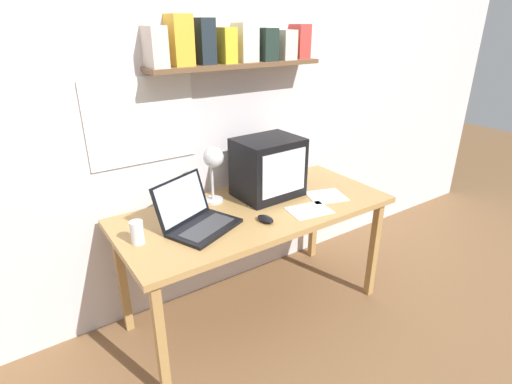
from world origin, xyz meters
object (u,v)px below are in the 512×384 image
crt_monitor (268,168)px  printed_handout (309,210)px  laptop (194,215)px  desk_lamp (213,163)px  open_notebook (326,196)px  computer_mouse (265,219)px  juice_glass (137,234)px  corner_desk (256,218)px

crt_monitor → printed_handout: bearing=-80.6°
crt_monitor → laptop: bearing=-170.0°
desk_lamp → open_notebook: desk_lamp is taller
laptop → computer_mouse: size_ratio=3.91×
crt_monitor → printed_handout: size_ratio=1.50×
desk_lamp → juice_glass: 0.58m
corner_desk → desk_lamp: (-0.18, 0.16, 0.32)m
juice_glass → printed_handout: 0.94m
desk_lamp → open_notebook: bearing=-6.9°
open_notebook → printed_handout: size_ratio=1.03×
computer_mouse → corner_desk: bearing=72.5°
laptop → juice_glass: laptop is taller
corner_desk → computer_mouse: 0.19m
open_notebook → corner_desk: bearing=166.6°
crt_monitor → open_notebook: 0.40m
crt_monitor → laptop: crt_monitor is taller
desk_lamp → printed_handout: size_ratio=1.37×
desk_lamp → juice_glass: (-0.52, -0.17, -0.21)m
laptop → open_notebook: size_ratio=1.66×
laptop → computer_mouse: bearing=-49.5°
crt_monitor → desk_lamp: bearing=170.2°
corner_desk → open_notebook: open_notebook is taller
juice_glass → computer_mouse: size_ratio=1.03×
laptop → desk_lamp: 0.33m
juice_glass → printed_handout: size_ratio=0.45×
corner_desk → crt_monitor: bearing=34.8°
printed_handout → computer_mouse: bearing=174.0°
juice_glass → open_notebook: juice_glass is taller
corner_desk → laptop: (-0.39, -0.00, 0.13)m
corner_desk → open_notebook: (0.45, -0.11, 0.06)m
crt_monitor → desk_lamp: size_ratio=1.10×
open_notebook → computer_mouse: bearing=-172.9°
juice_glass → printed_handout: (0.92, -0.19, -0.05)m
corner_desk → printed_handout: printed_handout is taller
laptop → open_notebook: bearing=-30.1°
desk_lamp → open_notebook: 0.73m
laptop → open_notebook: (0.84, -0.10, -0.06)m
laptop → open_notebook: 0.84m
open_notebook → juice_glass: bearing=174.9°
desk_lamp → corner_desk: bearing=-26.3°
laptop → printed_handout: (0.62, -0.20, -0.06)m
juice_glass → laptop: bearing=0.6°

